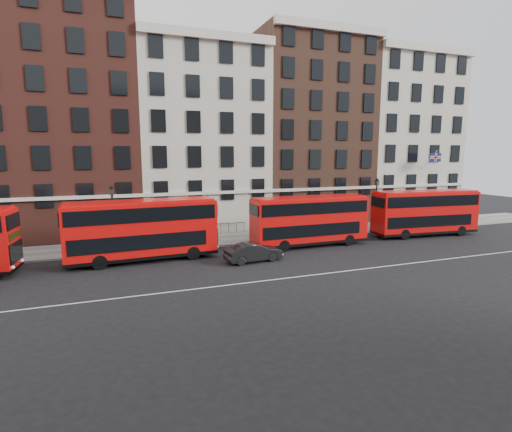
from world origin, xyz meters
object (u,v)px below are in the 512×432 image
object	(u,v)px
bus_d	(425,212)
traffic_light	(449,205)
bus_c	(309,220)
car_front	(254,252)
bus_b	(142,229)

from	to	relation	value
bus_d	traffic_light	distance (m)	6.19
bus_c	traffic_light	xyz separation A→B (m)	(18.20, 2.55, 0.13)
bus_c	traffic_light	bearing A→B (deg)	7.75
bus_d	car_front	xyz separation A→B (m)	(-18.78, -3.03, -1.66)
car_front	traffic_light	xyz separation A→B (m)	(24.42, 5.58, 1.74)
bus_c	car_front	world-z (taller)	bus_c
car_front	traffic_light	distance (m)	25.11
bus_d	bus_c	bearing A→B (deg)	-175.34
bus_c	car_front	bearing A→B (deg)	-154.30
traffic_light	bus_d	bearing A→B (deg)	-155.69
bus_d	traffic_light	size ratio (longest dim) A/B	3.26
bus_b	car_front	world-z (taller)	bus_b
bus_c	car_front	size ratio (longest dim) A/B	2.39
bus_d	car_front	distance (m)	19.10
bus_b	bus_d	world-z (taller)	bus_b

